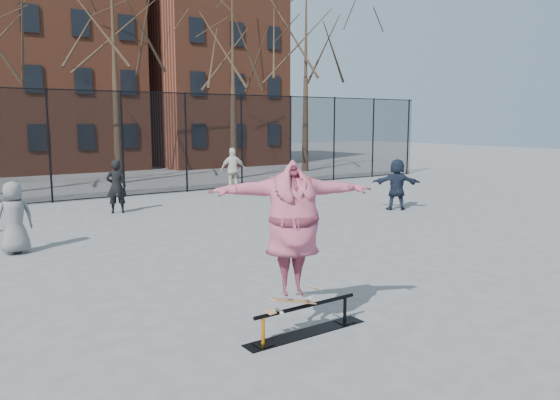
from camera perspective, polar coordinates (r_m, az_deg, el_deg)
ground at (r=9.65m, az=3.19°, el=-9.10°), size 100.00×100.00×0.00m
skate_rail at (r=7.62m, az=2.74°, el=-12.62°), size 1.89×0.29×0.42m
skateboard at (r=7.39m, az=1.35°, el=-10.83°), size 0.74×0.18×0.09m
skater at (r=7.14m, az=1.37°, el=-3.72°), size 2.25×1.41×1.78m
bystander_black at (r=17.81m, az=-16.72°, el=1.36°), size 0.70×0.56×1.68m
bystander_white at (r=22.22m, az=-4.93°, el=3.15°), size 1.13×0.71×1.80m
bystander_navy at (r=18.07m, az=12.09°, el=1.61°), size 1.51×1.36×1.67m
bystander_extra at (r=13.16m, az=-26.02°, el=-1.66°), size 0.82×0.57×1.60m
fence at (r=21.04m, az=-19.28°, el=5.58°), size 34.03×0.07×4.00m
tree_row at (r=25.39m, az=-23.09°, el=17.81°), size 33.66×7.46×10.67m
rowhouses at (r=34.00m, az=-24.50°, el=12.95°), size 29.00×7.00×13.00m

